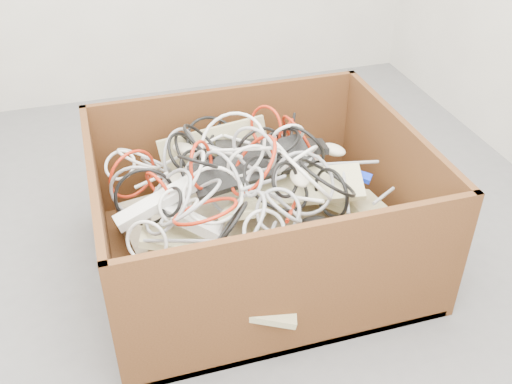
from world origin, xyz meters
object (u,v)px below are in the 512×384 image
object	(u,v)px
power_strip_left	(155,203)
cardboard_box	(254,232)
power_strip_right	(189,220)
vga_plug	(365,177)

from	to	relation	value
power_strip_left	cardboard_box	bearing A→B (deg)	-7.03
cardboard_box	power_strip_right	xyz separation A→B (m)	(-0.25, -0.10, 0.18)
power_strip_right	cardboard_box	bearing A→B (deg)	64.29
power_strip_left	vga_plug	xyz separation A→B (m)	(0.74, -0.02, -0.03)
power_strip_right	vga_plug	distance (m)	0.65
power_strip_left	power_strip_right	bearing A→B (deg)	-44.92
cardboard_box	power_strip_right	bearing A→B (deg)	-159.15
cardboard_box	power_strip_left	bearing A→B (deg)	-174.26
cardboard_box	power_strip_left	distance (m)	0.42
power_strip_right	vga_plug	bearing A→B (deg)	46.86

